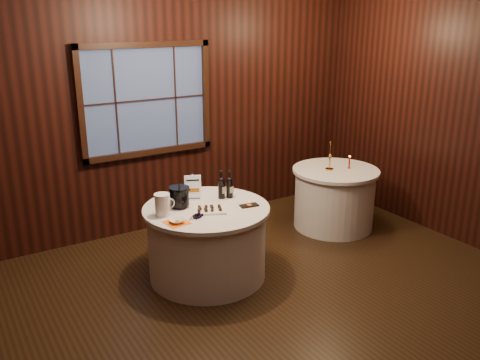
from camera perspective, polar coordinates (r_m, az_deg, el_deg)
ground at (r=4.71m, az=2.37°, el=-15.61°), size 6.00×6.00×0.00m
back_wall at (r=6.22m, az=-10.49°, el=7.91°), size 6.00×0.10×3.00m
main_table at (r=5.27m, az=-3.72°, el=-6.92°), size 1.28×1.28×0.77m
side_table at (r=6.58m, az=10.53°, el=-1.97°), size 1.08×1.08×0.77m
sign_stand at (r=5.31m, az=-5.28°, el=-1.22°), size 0.17×0.13×0.28m
port_bottle_left at (r=5.31m, az=-2.10°, el=-0.72°), size 0.07×0.08×0.30m
port_bottle_right at (r=5.33m, az=-1.18°, el=-0.69°), size 0.07×0.08×0.30m
ice_bucket at (r=5.11m, az=-6.82°, el=-1.86°), size 0.21×0.21×0.21m
chocolate_plate at (r=5.00m, az=-3.46°, el=-3.34°), size 0.38×0.33×0.05m
chocolate_box at (r=5.13m, az=1.03°, el=-2.87°), size 0.20×0.12×0.02m
grape_bunch at (r=4.85m, az=-4.67°, el=-4.03°), size 0.19×0.09×0.04m
glass_pitcher at (r=4.92m, az=-8.72°, el=-2.74°), size 0.20×0.15×0.22m
orange_napkin at (r=4.77m, az=-7.08°, el=-4.78°), size 0.23×0.23×0.00m
cracker_bowl at (r=4.76m, az=-7.09°, el=-4.56°), size 0.16×0.16×0.03m
brass_candlestick at (r=6.38m, az=10.06°, el=2.28°), size 0.11×0.11×0.37m
red_candle at (r=6.49m, az=12.17°, el=1.83°), size 0.05×0.05×0.17m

